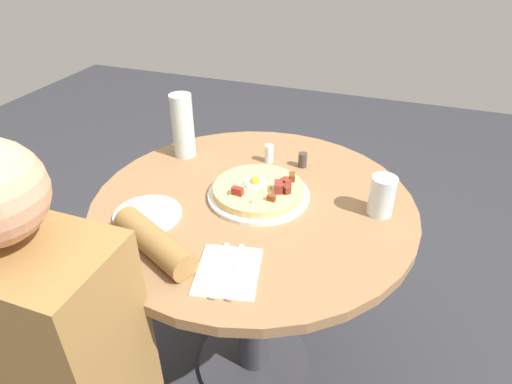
{
  "coord_description": "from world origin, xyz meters",
  "views": [
    {
      "loc": [
        0.36,
        -0.96,
        1.43
      ],
      "look_at": [
        0.0,
        0.01,
        0.76
      ],
      "focal_mm": 30.35,
      "sensor_mm": 36.0,
      "label": 1
    }
  ],
  "objects_px": {
    "person_seated": "(68,383)",
    "fork": "(236,270)",
    "dining_table": "(254,247)",
    "pepper_shaker": "(303,160)",
    "pizza_plate": "(259,194)",
    "bread_plate": "(148,215)",
    "water_bottle": "(183,126)",
    "knife": "(220,269)",
    "water_glass": "(382,196)",
    "salt_shaker": "(269,153)",
    "breakfast_pizza": "(259,189)"
  },
  "relations": [
    {
      "from": "person_seated",
      "to": "fork",
      "type": "xyz_separation_m",
      "value": [
        0.33,
        0.25,
        0.24
      ]
    },
    {
      "from": "dining_table",
      "to": "pepper_shaker",
      "type": "relative_size",
      "value": 19.35
    },
    {
      "from": "person_seated",
      "to": "pizza_plate",
      "type": "bearing_deg",
      "value": 63.86
    },
    {
      "from": "pepper_shaker",
      "to": "person_seated",
      "type": "bearing_deg",
      "value": -114.29
    },
    {
      "from": "bread_plate",
      "to": "water_bottle",
      "type": "distance_m",
      "value": 0.37
    },
    {
      "from": "knife",
      "to": "water_glass",
      "type": "xyz_separation_m",
      "value": [
        0.31,
        0.36,
        0.05
      ]
    },
    {
      "from": "pepper_shaker",
      "to": "fork",
      "type": "bearing_deg",
      "value": -91.87
    },
    {
      "from": "salt_shaker",
      "to": "person_seated",
      "type": "bearing_deg",
      "value": -107.19
    },
    {
      "from": "knife",
      "to": "salt_shaker",
      "type": "relative_size",
      "value": 3.0
    },
    {
      "from": "pizza_plate",
      "to": "pepper_shaker",
      "type": "distance_m",
      "value": 0.23
    },
    {
      "from": "pizza_plate",
      "to": "pepper_shaker",
      "type": "relative_size",
      "value": 6.17
    },
    {
      "from": "bread_plate",
      "to": "pepper_shaker",
      "type": "distance_m",
      "value": 0.52
    },
    {
      "from": "bread_plate",
      "to": "knife",
      "type": "bearing_deg",
      "value": -25.37
    },
    {
      "from": "breakfast_pizza",
      "to": "fork",
      "type": "relative_size",
      "value": 1.45
    },
    {
      "from": "breakfast_pizza",
      "to": "water_bottle",
      "type": "distance_m",
      "value": 0.37
    },
    {
      "from": "bread_plate",
      "to": "water_glass",
      "type": "distance_m",
      "value": 0.63
    },
    {
      "from": "breakfast_pizza",
      "to": "pepper_shaker",
      "type": "relative_size",
      "value": 5.5
    },
    {
      "from": "water_glass",
      "to": "breakfast_pizza",
      "type": "bearing_deg",
      "value": -174.15
    },
    {
      "from": "pizza_plate",
      "to": "water_bottle",
      "type": "distance_m",
      "value": 0.37
    },
    {
      "from": "person_seated",
      "to": "water_bottle",
      "type": "height_order",
      "value": "person_seated"
    },
    {
      "from": "person_seated",
      "to": "salt_shaker",
      "type": "xyz_separation_m",
      "value": [
        0.24,
        0.77,
        0.27
      ]
    },
    {
      "from": "person_seated",
      "to": "salt_shaker",
      "type": "height_order",
      "value": "person_seated"
    },
    {
      "from": "fork",
      "to": "salt_shaker",
      "type": "bearing_deg",
      "value": -2.4
    },
    {
      "from": "dining_table",
      "to": "pizza_plate",
      "type": "distance_m",
      "value": 0.18
    },
    {
      "from": "breakfast_pizza",
      "to": "water_glass",
      "type": "height_order",
      "value": "water_glass"
    },
    {
      "from": "dining_table",
      "to": "water_glass",
      "type": "height_order",
      "value": "water_glass"
    },
    {
      "from": "pizza_plate",
      "to": "bread_plate",
      "type": "distance_m",
      "value": 0.32
    },
    {
      "from": "breakfast_pizza",
      "to": "fork",
      "type": "distance_m",
      "value": 0.32
    },
    {
      "from": "water_bottle",
      "to": "breakfast_pizza",
      "type": "bearing_deg",
      "value": -26.22
    },
    {
      "from": "dining_table",
      "to": "bread_plate",
      "type": "xyz_separation_m",
      "value": [
        -0.24,
        -0.17,
        0.18
      ]
    },
    {
      "from": "knife",
      "to": "pizza_plate",
      "type": "bearing_deg",
      "value": -8.84
    },
    {
      "from": "fork",
      "to": "knife",
      "type": "bearing_deg",
      "value": 90.0
    },
    {
      "from": "person_seated",
      "to": "breakfast_pizza",
      "type": "height_order",
      "value": "person_seated"
    },
    {
      "from": "dining_table",
      "to": "pizza_plate",
      "type": "xyz_separation_m",
      "value": [
        0.01,
        0.02,
        0.18
      ]
    },
    {
      "from": "dining_table",
      "to": "person_seated",
      "type": "height_order",
      "value": "person_seated"
    },
    {
      "from": "breakfast_pizza",
      "to": "salt_shaker",
      "type": "xyz_separation_m",
      "value": [
        -0.04,
        0.21,
        0.01
      ]
    },
    {
      "from": "pizza_plate",
      "to": "dining_table",
      "type": "bearing_deg",
      "value": -111.86
    },
    {
      "from": "pizza_plate",
      "to": "bread_plate",
      "type": "relative_size",
      "value": 1.61
    },
    {
      "from": "fork",
      "to": "salt_shaker",
      "type": "distance_m",
      "value": 0.53
    },
    {
      "from": "fork",
      "to": "knife",
      "type": "xyz_separation_m",
      "value": [
        -0.04,
        -0.01,
        0.0
      ]
    },
    {
      "from": "breakfast_pizza",
      "to": "fork",
      "type": "bearing_deg",
      "value": -80.13
    },
    {
      "from": "fork",
      "to": "knife",
      "type": "relative_size",
      "value": 1.0
    },
    {
      "from": "dining_table",
      "to": "salt_shaker",
      "type": "relative_size",
      "value": 15.32
    },
    {
      "from": "person_seated",
      "to": "pizza_plate",
      "type": "xyz_separation_m",
      "value": [
        0.28,
        0.56,
        0.24
      ]
    },
    {
      "from": "dining_table",
      "to": "pepper_shaker",
      "type": "height_order",
      "value": "pepper_shaker"
    },
    {
      "from": "water_bottle",
      "to": "person_seated",
      "type": "bearing_deg",
      "value": -86.52
    },
    {
      "from": "pizza_plate",
      "to": "fork",
      "type": "distance_m",
      "value": 0.32
    },
    {
      "from": "pizza_plate",
      "to": "breakfast_pizza",
      "type": "bearing_deg",
      "value": 4.34
    },
    {
      "from": "breakfast_pizza",
      "to": "knife",
      "type": "bearing_deg",
      "value": -86.52
    },
    {
      "from": "bread_plate",
      "to": "dining_table",
      "type": "bearing_deg",
      "value": 35.74
    }
  ]
}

